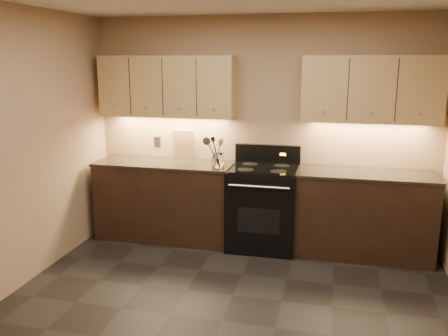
{
  "coord_description": "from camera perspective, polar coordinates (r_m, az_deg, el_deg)",
  "views": [
    {
      "loc": [
        0.83,
        -3.43,
        2.11
      ],
      "look_at": [
        -0.32,
        1.45,
        0.96
      ],
      "focal_mm": 38.0,
      "sensor_mm": 36.0,
      "label": 1
    }
  ],
  "objects": [
    {
      "name": "floor",
      "position": [
        4.11,
        -0.3,
        -17.92
      ],
      "size": [
        4.0,
        4.0,
        0.0
      ],
      "primitive_type": "plane",
      "color": "black",
      "rests_on": "ground"
    },
    {
      "name": "utensil_crock",
      "position": [
        5.25,
        -0.76,
        0.87
      ],
      "size": [
        0.18,
        0.18,
        0.17
      ],
      "color": "white",
      "rests_on": "counter_left"
    },
    {
      "name": "black_turner",
      "position": [
        5.22,
        -0.58,
        2.03
      ],
      "size": [
        0.19,
        0.16,
        0.37
      ],
      "primitive_type": null,
      "rotation": [
        -0.27,
        -0.19,
        0.41
      ],
      "color": "black",
      "rests_on": "utensil_crock"
    },
    {
      "name": "wall_back",
      "position": [
        5.55,
        4.58,
        4.54
      ],
      "size": [
        4.0,
        0.04,
        2.6
      ],
      "primitive_type": "cube",
      "color": "#A1835E",
      "rests_on": "ground"
    },
    {
      "name": "upper_cab_right",
      "position": [
        5.3,
        17.29,
        9.04
      ],
      "size": [
        1.44,
        0.3,
        0.7
      ],
      "primitive_type": "cube",
      "color": "tan",
      "rests_on": "wall_back"
    },
    {
      "name": "cutting_board",
      "position": [
        5.76,
        -4.8,
        2.87
      ],
      "size": [
        0.28,
        0.09,
        0.35
      ],
      "primitive_type": "cube",
      "rotation": [
        0.18,
        0.0,
        -0.02
      ],
      "color": "tan",
      "rests_on": "counter_left"
    },
    {
      "name": "steel_spatula",
      "position": [
        5.24,
        -0.48,
        2.21
      ],
      "size": [
        0.24,
        0.11,
        0.38
      ],
      "primitive_type": null,
      "rotation": [
        0.1,
        -0.43,
        -0.12
      ],
      "color": "silver",
      "rests_on": "utensil_crock"
    },
    {
      "name": "counter_right",
      "position": [
        5.4,
        16.44,
        -5.33
      ],
      "size": [
        1.46,
        0.62,
        0.93
      ],
      "color": "black",
      "rests_on": "ground"
    },
    {
      "name": "upper_cab_left",
      "position": [
        5.63,
        -6.87,
        9.72
      ],
      "size": [
        1.6,
        0.3,
        0.7
      ],
      "primitive_type": "cube",
      "color": "tan",
      "rests_on": "wall_back"
    },
    {
      "name": "wooden_spoon",
      "position": [
        5.24,
        -1.1,
        1.91
      ],
      "size": [
        0.14,
        0.07,
        0.32
      ],
      "primitive_type": null,
      "rotation": [
        0.04,
        0.24,
        0.19
      ],
      "color": "tan",
      "rests_on": "utensil_crock"
    },
    {
      "name": "stove",
      "position": [
        5.42,
        4.74,
        -4.6
      ],
      "size": [
        0.76,
        0.68,
        1.14
      ],
      "color": "black",
      "rests_on": "ground"
    },
    {
      "name": "steel_skimmer",
      "position": [
        5.22,
        -0.56,
        1.99
      ],
      "size": [
        0.24,
        0.11,
        0.35
      ],
      "primitive_type": null,
      "rotation": [
        0.09,
        -0.46,
        -0.11
      ],
      "color": "silver",
      "rests_on": "utensil_crock"
    },
    {
      "name": "outlet_plate",
      "position": [
        5.91,
        -8.03,
        3.2
      ],
      "size": [
        0.08,
        0.01,
        0.12
      ],
      "primitive_type": "cube",
      "color": "#B2B5BA",
      "rests_on": "wall_back"
    },
    {
      "name": "counter_left",
      "position": [
        5.72,
        -7.02,
        -3.83
      ],
      "size": [
        1.62,
        0.62,
        0.93
      ],
      "color": "black",
      "rests_on": "ground"
    }
  ]
}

